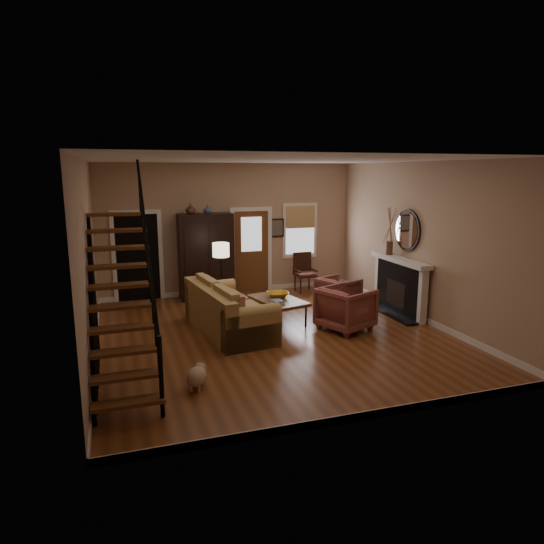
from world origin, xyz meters
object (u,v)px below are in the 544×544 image
object	(u,v)px
coffee_table	(278,311)
side_chair	(305,273)
armchair_left	(346,308)
sofa	(229,309)
floor_lamp	(221,279)
armchair_right	(338,293)
armoire	(206,256)

from	to	relation	value
coffee_table	side_chair	bearing A→B (deg)	55.84
armchair_left	side_chair	distance (m)	3.12
sofa	floor_lamp	size ratio (longest dim) A/B	1.55
side_chair	armchair_right	bearing A→B (deg)	-86.23
sofa	armchair_left	xyz separation A→B (m)	(2.24, -0.56, -0.03)
coffee_table	armchair_right	bearing A→B (deg)	17.11
armchair_right	armoire	bearing A→B (deg)	32.84
armoire	coffee_table	distance (m)	2.76
coffee_table	side_chair	distance (m)	2.71
armchair_right	coffee_table	bearing A→B (deg)	85.92
coffee_table	side_chair	size ratio (longest dim) A/B	1.28
armoire	armchair_right	distance (m)	3.36
armoire	armchair_right	world-z (taller)	armoire
sofa	side_chair	xyz separation A→B (m)	(2.63, 2.53, 0.05)
floor_lamp	armchair_right	bearing A→B (deg)	-10.58
armchair_right	side_chair	size ratio (longest dim) A/B	0.80
armoire	floor_lamp	bearing A→B (deg)	-87.48
armoire	armchair_left	world-z (taller)	armoire
armoire	coffee_table	size ratio (longest dim) A/B	1.60
armchair_right	sofa	bearing A→B (deg)	85.08
armchair_right	side_chair	xyz separation A→B (m)	(-0.11, 1.73, 0.14)
floor_lamp	armoire	bearing A→B (deg)	92.52
armchair_right	side_chair	distance (m)	1.74
floor_lamp	armchair_left	bearing A→B (deg)	-41.37
coffee_table	armoire	bearing A→B (deg)	112.98
side_chair	coffee_table	bearing A→B (deg)	-124.16
armoire	floor_lamp	distance (m)	1.47
armchair_left	side_chair	size ratio (longest dim) A/B	0.93
coffee_table	armchair_left	distance (m)	1.43
armoire	sofa	world-z (taller)	armoire
armchair_right	floor_lamp	xyz separation A→B (m)	(-2.60, 0.49, 0.42)
armchair_left	armchair_right	world-z (taller)	armchair_left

